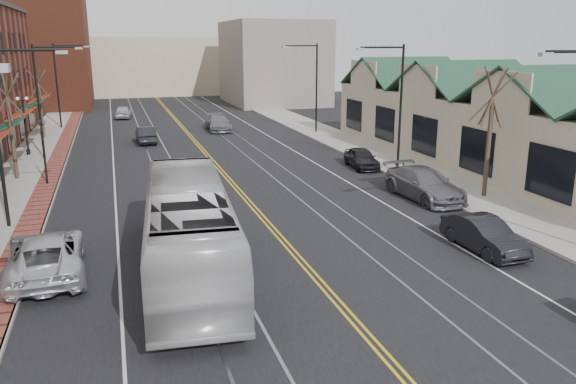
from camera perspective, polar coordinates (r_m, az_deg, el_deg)
ground at (r=15.32m, az=11.80°, el=-18.12°), size 160.00×160.00×0.00m
sidewalk_left at (r=32.60m, az=-26.30°, el=-1.18°), size 4.00×120.00×0.15m
sidewalk_right at (r=37.12m, az=13.19°, el=1.83°), size 4.00×120.00×0.15m
building_right at (r=40.07m, az=20.85°, el=5.44°), size 8.00×36.00×4.60m
backdrop_left at (r=81.63m, az=-24.62°, el=12.80°), size 14.00×18.00×14.00m
backdrop_mid at (r=96.37m, az=-13.74°, el=12.35°), size 22.00×14.00×9.00m
backdrop_right at (r=79.12m, az=-1.55°, el=12.99°), size 12.00×16.00×11.00m
streetlight_l_1 at (r=27.63m, az=-26.71°, el=6.64°), size 3.33×0.25×8.00m
streetlight_l_2 at (r=43.43m, az=-23.54°, el=9.48°), size 3.33×0.25×8.00m
streetlight_l_3 at (r=59.33m, az=-22.05°, el=10.80°), size 3.33×0.25×8.00m
streetlight_r_1 at (r=37.62m, az=10.82°, el=9.78°), size 3.33×0.25×8.00m
streetlight_r_2 at (r=52.24m, az=2.45°, el=11.42°), size 3.33×0.25×8.00m
lamppost_l_3 at (r=45.91m, az=-25.12°, el=5.99°), size 0.84×0.28×4.27m
tree_left_near at (r=37.85m, az=-26.36°, el=6.21°), size 1.78×1.37×6.48m
tree_left_far at (r=53.64m, az=-23.88°, el=8.39°), size 1.66×1.28×6.02m
tree_right_mid at (r=31.83m, az=19.82°, el=5.93°), size 1.90×1.46×6.93m
traffic_signal at (r=35.80m, az=-23.60°, el=4.20°), size 0.18×0.15×3.80m
transit_bus at (r=20.76m, az=-10.06°, el=-3.70°), size 3.93×12.51×3.43m
parked_suv at (r=22.35m, az=-23.38°, el=-5.89°), size 2.95×5.83×1.58m
parked_car_b at (r=24.27m, az=19.28°, el=-4.11°), size 1.55×4.21×1.38m
parked_car_c at (r=31.34m, az=13.69°, el=0.79°), size 2.63×5.79×1.65m
parked_car_d at (r=38.38m, az=7.48°, el=3.45°), size 2.01×4.13×1.36m
distant_car_left at (r=49.09m, az=-14.22°, el=5.66°), size 1.59×4.28×1.40m
distant_car_right at (r=54.73m, az=-7.10°, el=6.98°), size 2.30×5.23×1.49m
distant_car_far at (r=65.89m, az=-16.38°, el=7.82°), size 2.16×4.36×1.43m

